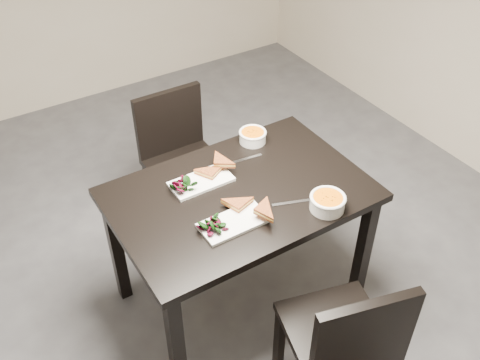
{
  "coord_description": "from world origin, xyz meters",
  "views": [
    {
      "loc": [
        -0.56,
        -1.67,
        2.41
      ],
      "look_at": [
        0.48,
        -0.02,
        0.82
      ],
      "focal_mm": 40.8,
      "sensor_mm": 36.0,
      "label": 1
    }
  ],
  "objects_px": {
    "chair_near": "(345,338)",
    "plate_near": "(234,223)",
    "table": "(240,207)",
    "soup_bowl_far": "(253,136)",
    "plate_far": "(201,182)",
    "soup_bowl_near": "(328,202)",
    "chair_far": "(180,153)"
  },
  "relations": [
    {
      "from": "chair_far",
      "to": "plate_far",
      "type": "height_order",
      "value": "chair_far"
    },
    {
      "from": "chair_far",
      "to": "plate_far",
      "type": "distance_m",
      "value": 0.68
    },
    {
      "from": "soup_bowl_near",
      "to": "soup_bowl_far",
      "type": "relative_size",
      "value": 1.13
    },
    {
      "from": "chair_near",
      "to": "soup_bowl_far",
      "type": "relative_size",
      "value": 5.84
    },
    {
      "from": "plate_near",
      "to": "plate_far",
      "type": "relative_size",
      "value": 1.02
    },
    {
      "from": "chair_far",
      "to": "soup_bowl_near",
      "type": "bearing_deg",
      "value": -77.83
    },
    {
      "from": "plate_far",
      "to": "chair_near",
      "type": "bearing_deg",
      "value": -79.97
    },
    {
      "from": "chair_near",
      "to": "soup_bowl_near",
      "type": "relative_size",
      "value": 5.16
    },
    {
      "from": "chair_near",
      "to": "plate_near",
      "type": "relative_size",
      "value": 2.79
    },
    {
      "from": "soup_bowl_near",
      "to": "plate_near",
      "type": "bearing_deg",
      "value": 161.22
    },
    {
      "from": "plate_far",
      "to": "plate_near",
      "type": "bearing_deg",
      "value": -92.86
    },
    {
      "from": "plate_near",
      "to": "chair_far",
      "type": "bearing_deg",
      "value": 78.65
    },
    {
      "from": "plate_near",
      "to": "plate_far",
      "type": "height_order",
      "value": "same"
    },
    {
      "from": "plate_near",
      "to": "soup_bowl_far",
      "type": "bearing_deg",
      "value": 49.39
    },
    {
      "from": "chair_near",
      "to": "plate_near",
      "type": "height_order",
      "value": "chair_near"
    },
    {
      "from": "table",
      "to": "chair_near",
      "type": "xyz_separation_m",
      "value": [
        0.04,
        -0.76,
        -0.17
      ]
    },
    {
      "from": "chair_near",
      "to": "soup_bowl_far",
      "type": "distance_m",
      "value": 1.14
    },
    {
      "from": "chair_near",
      "to": "chair_far",
      "type": "xyz_separation_m",
      "value": [
        0.01,
        1.51,
        0.0
      ]
    },
    {
      "from": "plate_near",
      "to": "soup_bowl_near",
      "type": "xyz_separation_m",
      "value": [
        0.41,
        -0.14,
        0.03
      ]
    },
    {
      "from": "table",
      "to": "plate_far",
      "type": "distance_m",
      "value": 0.22
    },
    {
      "from": "chair_near",
      "to": "soup_bowl_near",
      "type": "height_order",
      "value": "chair_near"
    },
    {
      "from": "plate_near",
      "to": "plate_far",
      "type": "bearing_deg",
      "value": 87.14
    },
    {
      "from": "chair_far",
      "to": "soup_bowl_far",
      "type": "bearing_deg",
      "value": -62.54
    },
    {
      "from": "table",
      "to": "soup_bowl_far",
      "type": "height_order",
      "value": "soup_bowl_far"
    },
    {
      "from": "table",
      "to": "plate_near",
      "type": "bearing_deg",
      "value": -129.24
    },
    {
      "from": "table",
      "to": "soup_bowl_near",
      "type": "xyz_separation_m",
      "value": [
        0.27,
        -0.31,
        0.14
      ]
    },
    {
      "from": "soup_bowl_near",
      "to": "chair_far",
      "type": "bearing_deg",
      "value": 101.95
    },
    {
      "from": "chair_near",
      "to": "plate_far",
      "type": "bearing_deg",
      "value": 114.72
    },
    {
      "from": "chair_near",
      "to": "soup_bowl_far",
      "type": "bearing_deg",
      "value": 92.33
    },
    {
      "from": "soup_bowl_far",
      "to": "chair_near",
      "type": "bearing_deg",
      "value": -102.36
    },
    {
      "from": "chair_far",
      "to": "plate_near",
      "type": "relative_size",
      "value": 2.79
    },
    {
      "from": "table",
      "to": "chair_near",
      "type": "height_order",
      "value": "chair_near"
    }
  ]
}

